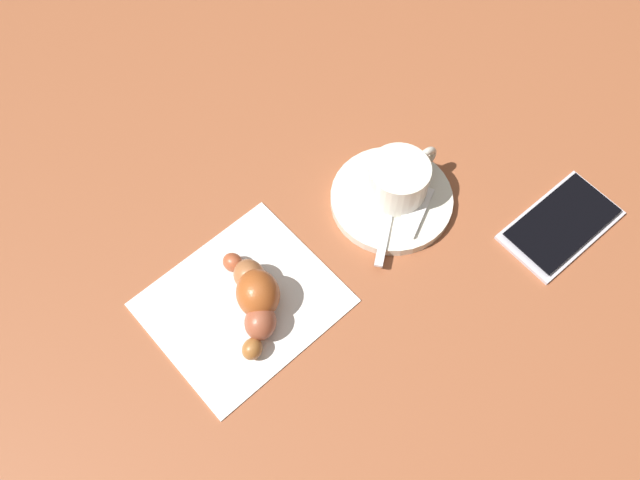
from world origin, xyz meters
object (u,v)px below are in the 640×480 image
Objects in this scene: saucer at (391,199)px; teaspoon at (392,197)px; croissant at (256,297)px; cell_phone at (561,224)px; sugar_packet at (415,211)px; espresso_cup at (399,179)px; napkin at (243,302)px.

saucer is 1.24× the size of teaspoon.
cell_phone is at bearing -22.79° from croissant.
teaspoon is 0.03m from sugar_packet.
teaspoon is 0.81× the size of cell_phone.
croissant reaches higher than cell_phone.
sugar_packet is (-0.00, -0.03, -0.02)m from espresso_cup.
sugar_packet is 0.20m from croissant.
cell_phone is at bearing -69.92° from sugar_packet.
saucer is at bearing 2.35° from croissant.
napkin is (-0.21, 0.00, -0.03)m from espresso_cup.
espresso_cup is 0.04m from sugar_packet.
saucer is 0.19m from cell_phone.
sugar_packet is 0.16m from cell_phone.
saucer is 1.01× the size of cell_phone.
saucer is 2.08× the size of sugar_packet.
cell_phone is (0.12, -0.14, -0.00)m from saucer.
napkin is 1.59× the size of croissant.
sugar_packet is 0.21m from napkin.
teaspoon is 0.19m from cell_phone.
espresso_cup reaches higher than croissant.
croissant is (-0.20, -0.01, -0.01)m from espresso_cup.
napkin is 0.03m from croissant.
espresso_cup is 0.67× the size of cell_phone.
saucer is at bearing -171.22° from espresso_cup.
sugar_packet is at bearing -6.55° from croissant.
espresso_cup is at bearing 8.78° from saucer.
saucer is at bearing 74.03° from sugar_packet.
cell_phone is (0.12, -0.11, -0.01)m from sugar_packet.
saucer is at bearing 131.51° from cell_phone.
espresso_cup reaches higher than saucer.
teaspoon is (-0.00, -0.00, 0.01)m from saucer.
saucer is 0.20m from napkin.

